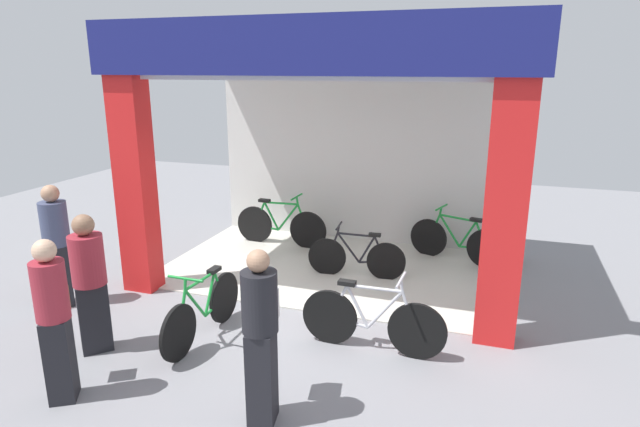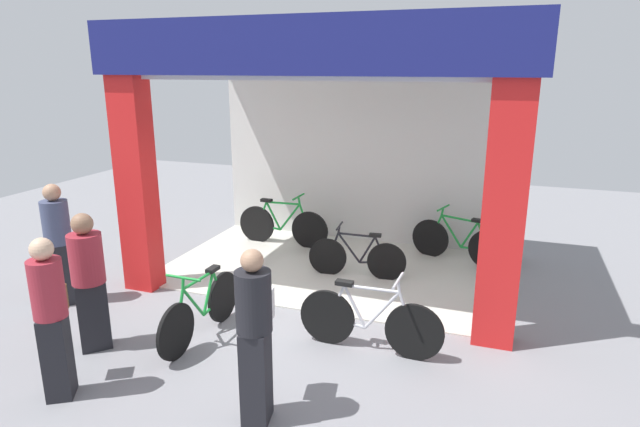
{
  "view_description": "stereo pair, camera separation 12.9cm",
  "coord_description": "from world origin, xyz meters",
  "px_view_note": "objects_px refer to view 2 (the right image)",
  "views": [
    {
      "loc": [
        2.35,
        -6.19,
        3.2
      ],
      "look_at": [
        0.0,
        0.82,
        1.15
      ],
      "focal_mm": 30.05,
      "sensor_mm": 36.0,
      "label": 1
    },
    {
      "loc": [
        2.47,
        -6.15,
        3.2
      ],
      "look_at": [
        0.0,
        0.82,
        1.15
      ],
      "focal_mm": 30.05,
      "sensor_mm": 36.0,
      "label": 2
    }
  ],
  "objects_px": {
    "bicycle_inside_0": "(357,257)",
    "bicycle_inside_2": "(459,242)",
    "bicycle_inside_1": "(282,225)",
    "bicycle_parked_0": "(201,310)",
    "pedestrian_3": "(52,317)",
    "bicycle_parked_1": "(369,321)",
    "pedestrian_2": "(89,280)",
    "pedestrian_0": "(255,333)",
    "pedestrian_1": "(59,242)"
  },
  "relations": [
    {
      "from": "bicycle_inside_0",
      "to": "bicycle_parked_1",
      "type": "distance_m",
      "value": 2.22
    },
    {
      "from": "bicycle_inside_0",
      "to": "pedestrian_1",
      "type": "distance_m",
      "value": 4.26
    },
    {
      "from": "bicycle_parked_1",
      "to": "bicycle_parked_0",
      "type": "bearing_deg",
      "value": -169.45
    },
    {
      "from": "pedestrian_1",
      "to": "pedestrian_2",
      "type": "relative_size",
      "value": 1.03
    },
    {
      "from": "bicycle_inside_2",
      "to": "bicycle_parked_1",
      "type": "distance_m",
      "value": 3.38
    },
    {
      "from": "bicycle_parked_0",
      "to": "pedestrian_2",
      "type": "xyz_separation_m",
      "value": [
        -1.05,
        -0.63,
        0.49
      ]
    },
    {
      "from": "bicycle_parked_0",
      "to": "pedestrian_2",
      "type": "bearing_deg",
      "value": -149.1
    },
    {
      "from": "bicycle_parked_1",
      "to": "pedestrian_2",
      "type": "relative_size",
      "value": 1.04
    },
    {
      "from": "bicycle_parked_1",
      "to": "pedestrian_3",
      "type": "bearing_deg",
      "value": -145.18
    },
    {
      "from": "bicycle_inside_0",
      "to": "pedestrian_0",
      "type": "xyz_separation_m",
      "value": [
        0.06,
        -3.64,
        0.54
      ]
    },
    {
      "from": "bicycle_inside_0",
      "to": "bicycle_inside_2",
      "type": "distance_m",
      "value": 1.86
    },
    {
      "from": "bicycle_inside_2",
      "to": "bicycle_parked_1",
      "type": "bearing_deg",
      "value": -101.72
    },
    {
      "from": "bicycle_inside_0",
      "to": "bicycle_inside_1",
      "type": "relative_size",
      "value": 0.87
    },
    {
      "from": "bicycle_inside_1",
      "to": "bicycle_inside_2",
      "type": "height_order",
      "value": "bicycle_inside_1"
    },
    {
      "from": "bicycle_inside_1",
      "to": "pedestrian_3",
      "type": "bearing_deg",
      "value": -92.74
    },
    {
      "from": "bicycle_inside_0",
      "to": "pedestrian_1",
      "type": "xyz_separation_m",
      "value": [
        -3.6,
        -2.22,
        0.54
      ]
    },
    {
      "from": "bicycle_parked_0",
      "to": "bicycle_parked_1",
      "type": "distance_m",
      "value": 2.02
    },
    {
      "from": "bicycle_inside_1",
      "to": "bicycle_parked_0",
      "type": "bearing_deg",
      "value": -82.54
    },
    {
      "from": "pedestrian_0",
      "to": "pedestrian_3",
      "type": "distance_m",
      "value": 2.04
    },
    {
      "from": "bicycle_parked_1",
      "to": "pedestrian_2",
      "type": "height_order",
      "value": "pedestrian_2"
    },
    {
      "from": "bicycle_inside_0",
      "to": "pedestrian_3",
      "type": "relative_size",
      "value": 0.92
    },
    {
      "from": "pedestrian_3",
      "to": "bicycle_parked_0",
      "type": "bearing_deg",
      "value": 64.9
    },
    {
      "from": "pedestrian_2",
      "to": "bicycle_inside_0",
      "type": "bearing_deg",
      "value": 53.38
    },
    {
      "from": "bicycle_inside_2",
      "to": "bicycle_parked_1",
      "type": "relative_size",
      "value": 0.95
    },
    {
      "from": "bicycle_inside_1",
      "to": "pedestrian_0",
      "type": "xyz_separation_m",
      "value": [
        1.78,
        -4.7,
        0.49
      ]
    },
    {
      "from": "bicycle_inside_0",
      "to": "bicycle_inside_2",
      "type": "bearing_deg",
      "value": 40.52
    },
    {
      "from": "bicycle_inside_0",
      "to": "bicycle_inside_1",
      "type": "distance_m",
      "value": 2.02
    },
    {
      "from": "pedestrian_0",
      "to": "bicycle_parked_1",
      "type": "bearing_deg",
      "value": 66.57
    },
    {
      "from": "bicycle_parked_0",
      "to": "pedestrian_0",
      "type": "xyz_separation_m",
      "value": [
        1.32,
        -1.17,
        0.51
      ]
    },
    {
      "from": "pedestrian_1",
      "to": "pedestrian_2",
      "type": "xyz_separation_m",
      "value": [
        1.3,
        -0.87,
        -0.03
      ]
    },
    {
      "from": "bicycle_inside_2",
      "to": "pedestrian_1",
      "type": "bearing_deg",
      "value": -145.59
    },
    {
      "from": "pedestrian_0",
      "to": "pedestrian_2",
      "type": "relative_size",
      "value": 1.03
    },
    {
      "from": "bicycle_inside_1",
      "to": "bicycle_parked_0",
      "type": "relative_size",
      "value": 1.06
    },
    {
      "from": "bicycle_inside_0",
      "to": "pedestrian_1",
      "type": "height_order",
      "value": "pedestrian_1"
    },
    {
      "from": "bicycle_inside_1",
      "to": "bicycle_parked_1",
      "type": "distance_m",
      "value": 3.99
    },
    {
      "from": "bicycle_parked_1",
      "to": "pedestrian_1",
      "type": "xyz_separation_m",
      "value": [
        -4.33,
        -0.13,
        0.51
      ]
    },
    {
      "from": "bicycle_inside_1",
      "to": "bicycle_inside_0",
      "type": "bearing_deg",
      "value": -31.72
    },
    {
      "from": "bicycle_parked_1",
      "to": "bicycle_inside_2",
      "type": "bearing_deg",
      "value": 78.28
    },
    {
      "from": "pedestrian_1",
      "to": "pedestrian_3",
      "type": "distance_m",
      "value": 2.39
    },
    {
      "from": "bicycle_inside_1",
      "to": "pedestrian_1",
      "type": "height_order",
      "value": "pedestrian_1"
    },
    {
      "from": "bicycle_inside_2",
      "to": "bicycle_parked_0",
      "type": "xyz_separation_m",
      "value": [
        -2.67,
        -3.68,
        -0.0
      ]
    },
    {
      "from": "bicycle_inside_1",
      "to": "pedestrian_0",
      "type": "height_order",
      "value": "pedestrian_0"
    },
    {
      "from": "bicycle_inside_0",
      "to": "pedestrian_0",
      "type": "height_order",
      "value": "pedestrian_0"
    },
    {
      "from": "pedestrian_0",
      "to": "bicycle_inside_2",
      "type": "bearing_deg",
      "value": 74.4
    },
    {
      "from": "bicycle_inside_0",
      "to": "bicycle_inside_2",
      "type": "xyz_separation_m",
      "value": [
        1.42,
        1.21,
        0.03
      ]
    },
    {
      "from": "bicycle_inside_0",
      "to": "pedestrian_0",
      "type": "bearing_deg",
      "value": -89.0
    },
    {
      "from": "bicycle_parked_0",
      "to": "pedestrian_1",
      "type": "height_order",
      "value": "pedestrian_1"
    },
    {
      "from": "pedestrian_2",
      "to": "pedestrian_3",
      "type": "relative_size",
      "value": 0.98
    },
    {
      "from": "bicycle_inside_0",
      "to": "bicycle_parked_0",
      "type": "height_order",
      "value": "bicycle_parked_0"
    },
    {
      "from": "pedestrian_1",
      "to": "bicycle_inside_1",
      "type": "bearing_deg",
      "value": 60.16
    }
  ]
}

